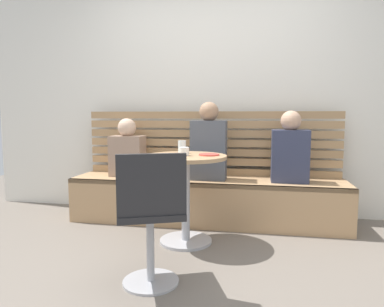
{
  "coord_description": "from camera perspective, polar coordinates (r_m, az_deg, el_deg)",
  "views": [
    {
      "loc": [
        0.49,
        -2.19,
        1.06
      ],
      "look_at": [
        -0.04,
        0.66,
        0.75
      ],
      "focal_mm": 32.71,
      "sensor_mm": 36.0,
      "label": 1
    }
  ],
  "objects": [
    {
      "name": "person_child_middle",
      "position": [
        3.69,
        -10.49,
        0.44
      ],
      "size": [
        0.34,
        0.22,
        0.6
      ],
      "color": "#9E7F6B",
      "rests_on": "booth_bench"
    },
    {
      "name": "person_adult",
      "position": [
        3.43,
        2.76,
        1.42
      ],
      "size": [
        0.34,
        0.22,
        0.76
      ],
      "color": "#4C515B",
      "rests_on": "booth_bench"
    },
    {
      "name": "cup_water_clear",
      "position": [
        3.03,
        -1.64,
        1.08
      ],
      "size": [
        0.07,
        0.07,
        0.11
      ],
      "primitive_type": "cylinder",
      "color": "white",
      "rests_on": "cafe_table"
    },
    {
      "name": "cup_ceramic_white",
      "position": [
        2.84,
        -1.28,
        0.34
      ],
      "size": [
        0.08,
        0.08,
        0.07
      ],
      "primitive_type": "cylinder",
      "color": "white",
      "rests_on": "cafe_table"
    },
    {
      "name": "person_child_left",
      "position": [
        3.42,
        15.69,
        0.47
      ],
      "size": [
        0.34,
        0.22,
        0.67
      ],
      "color": "#333851",
      "rests_on": "booth_bench"
    },
    {
      "name": "white_chair",
      "position": [
        2.17,
        -6.75,
        -9.88
      ],
      "size": [
        0.52,
        0.52,
        0.85
      ],
      "color": "#ADADB2",
      "rests_on": "ground"
    },
    {
      "name": "booth_backrest",
      "position": [
        3.67,
        2.93,
        1.71
      ],
      "size": [
        2.65,
        0.04,
        0.67
      ],
      "color": "#A68157",
      "rests_on": "booth_bench"
    },
    {
      "name": "cafe_table",
      "position": [
        2.91,
        -1.04,
        -4.62
      ],
      "size": [
        0.68,
        0.68,
        0.74
      ],
      "color": "#ADADB2",
      "rests_on": "ground"
    },
    {
      "name": "ground",
      "position": [
        2.48,
        -1.91,
        -19.19
      ],
      "size": [
        8.0,
        8.0,
        0.0
      ],
      "primitive_type": "plane",
      "color": "#70665B"
    },
    {
      "name": "plate_small",
      "position": [
        2.87,
        2.78,
        -0.18
      ],
      "size": [
        0.17,
        0.17,
        0.01
      ],
      "primitive_type": "cylinder",
      "color": "#DB4C42",
      "rests_on": "cafe_table"
    },
    {
      "name": "booth_bench",
      "position": [
        3.53,
        2.35,
        -7.65
      ],
      "size": [
        2.7,
        0.52,
        0.44
      ],
      "color": "tan",
      "rests_on": "ground"
    },
    {
      "name": "back_wall",
      "position": [
        3.88,
        3.39,
        11.88
      ],
      "size": [
        5.2,
        0.1,
        2.9
      ],
      "primitive_type": "cube",
      "color": "white",
      "rests_on": "ground"
    }
  ]
}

